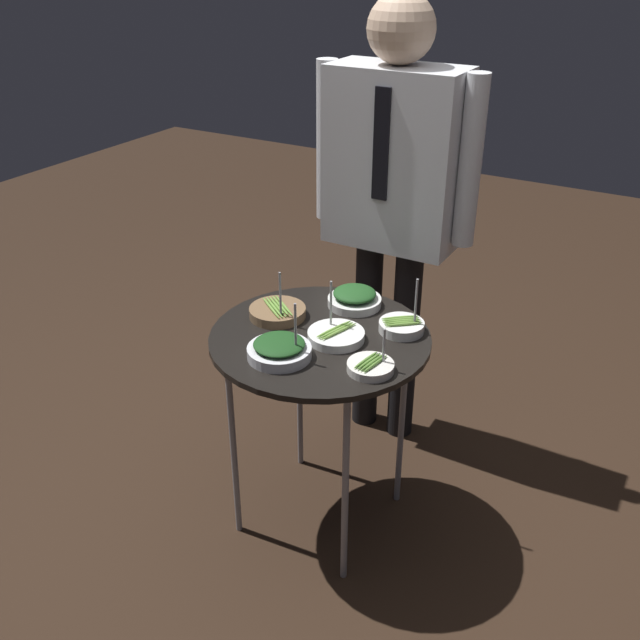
{
  "coord_description": "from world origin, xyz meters",
  "views": [
    {
      "loc": [
        0.9,
        -1.56,
        1.73
      ],
      "look_at": [
        0.0,
        0.0,
        0.75
      ],
      "focal_mm": 40.0,
      "sensor_mm": 36.0,
      "label": 1
    }
  ],
  "objects": [
    {
      "name": "ground_plane",
      "position": [
        0.0,
        0.0,
        0.0
      ],
      "size": [
        8.0,
        8.0,
        0.0
      ],
      "primitive_type": "plane",
      "color": "black"
    },
    {
      "name": "bowl_asparagus_center",
      "position": [
        0.05,
        0.0,
        0.71
      ],
      "size": [
        0.17,
        0.17,
        0.17
      ],
      "color": "white",
      "rests_on": "serving_cart"
    },
    {
      "name": "bowl_spinach_mid_right",
      "position": [
        -0.04,
        -0.16,
        0.72
      ],
      "size": [
        0.18,
        0.18,
        0.18
      ],
      "color": "silver",
      "rests_on": "serving_cart"
    },
    {
      "name": "bowl_asparagus_near_rim",
      "position": [
        -0.17,
        0.03,
        0.71
      ],
      "size": [
        0.17,
        0.17,
        0.17
      ],
      "color": "brown",
      "rests_on": "serving_cart"
    },
    {
      "name": "bowl_asparagus_front_right",
      "position": [
        0.21,
        -0.1,
        0.71
      ],
      "size": [
        0.13,
        0.13,
        0.12
      ],
      "color": "silver",
      "rests_on": "serving_cart"
    },
    {
      "name": "bowl_asparagus_back_left",
      "position": [
        0.2,
        0.14,
        0.71
      ],
      "size": [
        0.13,
        0.13,
        0.17
      ],
      "color": "white",
      "rests_on": "serving_cart"
    },
    {
      "name": "waiter_figure",
      "position": [
        -0.04,
        0.56,
        1.0
      ],
      "size": [
        0.58,
        0.22,
        1.58
      ],
      "color": "black",
      "rests_on": "ground_plane"
    },
    {
      "name": "bowl_spinach_front_center",
      "position": [
        0.0,
        0.22,
        0.72
      ],
      "size": [
        0.17,
        0.17,
        0.06
      ],
      "color": "white",
      "rests_on": "serving_cart"
    },
    {
      "name": "serving_cart",
      "position": [
        0.0,
        0.0,
        0.64
      ],
      "size": [
        0.65,
        0.65,
        0.7
      ],
      "color": "black",
      "rests_on": "ground_plane"
    }
  ]
}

